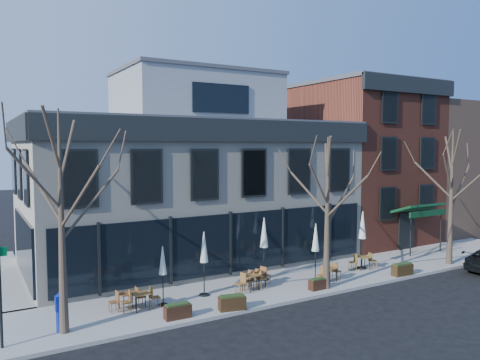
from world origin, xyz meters
TOP-DOWN VIEW (x-y plane):
  - ground at (0.00, 0.00)m, footprint 120.00×120.00m
  - sidewalk_front at (3.25, -2.15)m, footprint 33.50×4.70m
  - corner_building at (0.07, 5.07)m, footprint 18.39×10.39m
  - red_brick_building at (13.00, 4.98)m, footprint 8.20×11.78m
  - bg_building at (23.00, 6.00)m, footprint 12.00×12.00m
  - tree_corner at (-8.49, -3.20)m, footprint 3.93×3.98m
  - tree_mid at (3.01, -3.90)m, footprint 3.50×3.55m
  - tree_right at (12.01, -3.90)m, footprint 3.72×3.77m
  - sign_pole at (-10.50, -3.50)m, footprint 0.50×0.10m
  - call_box at (-8.64, -3.11)m, footprint 0.29×0.29m
  - cafe_set_0 at (-5.85, -1.97)m, footprint 1.57×0.67m
  - cafe_set_1 at (-5.40, -2.35)m, footprint 1.63×0.66m
  - cafe_set_2 at (-0.23, -2.45)m, footprint 1.77×0.80m
  - cafe_set_3 at (0.33, -2.12)m, footprint 1.70×0.91m
  - cafe_set_4 at (3.81, -3.17)m, footprint 1.65×0.76m
  - cafe_set_5 at (6.93, -2.31)m, footprint 1.67×0.83m
  - umbrella_0 at (-4.43, -2.29)m, footprint 0.40×0.40m
  - umbrella_1 at (-2.39, -1.99)m, footprint 0.46×0.46m
  - umbrella_2 at (1.22, -1.31)m, footprint 0.50×0.50m
  - umbrella_3 at (3.24, -2.81)m, footprint 0.46×0.46m
  - umbrella_4 at (6.98, -2.18)m, footprint 0.50×0.50m
  - planter_0 at (-4.48, -3.95)m, footprint 1.05×0.44m
  - planter_1 at (-2.21, -4.20)m, footprint 1.16×0.65m
  - planter_2 at (2.58, -3.85)m, footprint 0.94×0.39m
  - planter_3 at (7.81, -4.20)m, footprint 1.15×0.52m

SIDE VIEW (x-z plane):
  - ground at x=0.00m, z-range 0.00..0.00m
  - sidewalk_front at x=3.25m, z-range 0.00..0.15m
  - planter_2 at x=2.58m, z-range 0.15..0.67m
  - planter_0 at x=-4.48m, z-range 0.15..0.73m
  - planter_1 at x=-2.21m, z-range 0.15..0.76m
  - planter_3 at x=7.81m, z-range 0.15..0.78m
  - cafe_set_0 at x=-5.85m, z-range 0.16..0.98m
  - cafe_set_4 at x=3.81m, z-range 0.16..1.01m
  - cafe_set_1 at x=-5.40m, z-range 0.16..1.02m
  - cafe_set_5 at x=6.93m, z-range 0.16..1.02m
  - cafe_set_3 at x=0.33m, z-range 0.16..1.04m
  - cafe_set_2 at x=-0.23m, z-range 0.16..1.07m
  - call_box at x=-8.64m, z-range 0.19..1.65m
  - umbrella_0 at x=-4.43m, z-range 0.66..3.16m
  - sign_pole at x=-10.50m, z-range 0.37..3.77m
  - umbrella_1 at x=-2.39m, z-range 0.74..3.60m
  - umbrella_3 at x=3.24m, z-range 0.74..3.62m
  - umbrella_2 at x=1.22m, z-range 0.79..3.91m
  - umbrella_4 at x=6.98m, z-range 0.80..3.93m
  - tree_mid at x=3.01m, z-range 0.27..7.31m
  - tree_right at x=12.01m, z-range 0.28..7.76m
  - tree_corner at x=-8.49m, z-range 0.29..8.21m
  - corner_building at x=0.07m, z-range -0.83..10.27m
  - bg_building at x=23.00m, z-range 0.00..10.00m
  - red_brick_building at x=13.00m, z-range 0.05..11.22m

